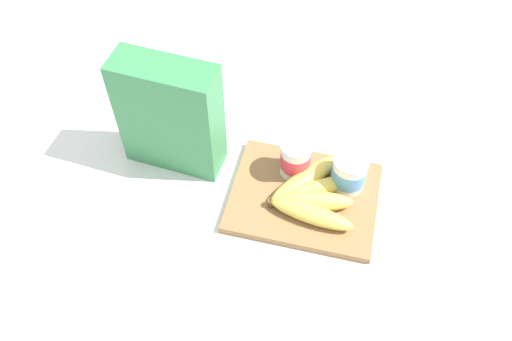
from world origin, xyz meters
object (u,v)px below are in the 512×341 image
at_px(cutting_board, 304,197).
at_px(yogurt_cup_back, 349,173).
at_px(yogurt_cup_front, 295,158).
at_px(banana_bunch, 311,195).
at_px(cereal_box, 170,116).

xyz_separation_m(cutting_board, yogurt_cup_back, (0.08, 0.05, 0.05)).
relative_size(yogurt_cup_front, banana_bunch, 0.43).
relative_size(cutting_board, cereal_box, 1.14).
distance_m(cutting_board, banana_bunch, 0.03).
distance_m(cutting_board, yogurt_cup_front, 0.08).
xyz_separation_m(cutting_board, cereal_box, (-0.28, 0.05, 0.12)).
bearing_deg(yogurt_cup_back, cutting_board, -149.32).
distance_m(cutting_board, yogurt_cup_back, 0.10).
height_order(yogurt_cup_front, banana_bunch, yogurt_cup_front).
relative_size(yogurt_cup_front, yogurt_cup_back, 1.06).
relative_size(cutting_board, banana_bunch, 1.47).
bearing_deg(cereal_box, yogurt_cup_back, -175.61).
bearing_deg(cereal_box, yogurt_cup_front, -173.67).
distance_m(cereal_box, banana_bunch, 0.32).
xyz_separation_m(yogurt_cup_front, banana_bunch, (0.04, -0.06, -0.02)).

